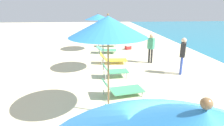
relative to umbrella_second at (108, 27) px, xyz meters
The scene contains 12 objects.
umbrella_second is the anchor object (origin of this frame).
lounger_second_shoreside 2.68m from the umbrella_second, 63.08° to the left, with size 1.57×0.95×0.63m.
lounger_second_inland 2.57m from the umbrella_second, 63.55° to the right, with size 1.58×0.89×0.65m.
umbrella_third 4.14m from the umbrella_second, 89.72° to the left, with size 1.96×1.96×2.61m.
lounger_third_shoreside 5.74m from the umbrella_second, 83.42° to the left, with size 1.56×0.66×0.62m.
lounger_third_inland 3.82m from the umbrella_second, 80.66° to the left, with size 1.20×0.70×0.63m.
umbrella_farthest 8.74m from the umbrella_second, 90.78° to the left, with size 1.90×1.90×2.69m.
lounger_farthest_shoreside 10.30m from the umbrella_second, 86.13° to the left, with size 1.32×0.70×0.66m.
lounger_farthest_inland 8.13m from the umbrella_second, 87.15° to the left, with size 1.46×0.85×0.50m.
person_walking_near 5.12m from the umbrella_second, 40.12° to the left, with size 0.37×0.42×1.78m.
person_walking_mid 6.10m from the umbrella_second, 61.58° to the left, with size 0.40×0.42×1.67m.
cooler_box 9.41m from the umbrella_second, 76.45° to the left, with size 0.52×0.49×0.32m.
Camera 1 is at (-1.44, -0.48, 3.16)m, focal length 30.24 mm.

